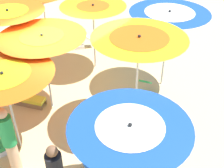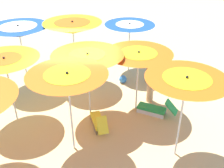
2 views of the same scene
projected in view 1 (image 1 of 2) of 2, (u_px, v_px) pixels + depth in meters
ground at (68, 104)px, 8.48m from camera, size 34.82×34.82×0.04m
beach_umbrella_1 at (9, 18)px, 8.05m from camera, size 2.01×2.01×2.43m
beach_umbrella_3 at (93, 12)px, 8.97m from camera, size 2.04×2.04×2.21m
beach_umbrella_4 at (43, 44)px, 7.23m from camera, size 2.18×2.18×2.26m
beach_umbrella_5 at (4, 81)px, 6.04m from camera, size 2.14×2.14×2.15m
beach_umbrella_6 at (169, 19)px, 8.01m from camera, size 2.20×2.20×2.42m
beach_umbrella_7 at (139, 46)px, 6.56m from camera, size 2.17×2.17×2.53m
beach_umbrella_8 at (130, 133)px, 4.82m from camera, size 2.06×2.06×2.14m
lounger_0 at (141, 97)px, 8.38m from camera, size 1.32×0.67×0.56m
lounger_1 at (26, 97)px, 8.34m from camera, size 0.70×1.23×0.69m
lounger_2 at (74, 44)px, 11.03m from camera, size 1.25×1.15×0.55m
beachgoer_0 at (9, 140)px, 6.06m from camera, size 0.30×0.30×1.75m
beach_ball at (89, 162)px, 6.54m from camera, size 0.31×0.31×0.31m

